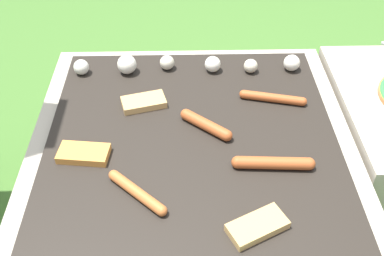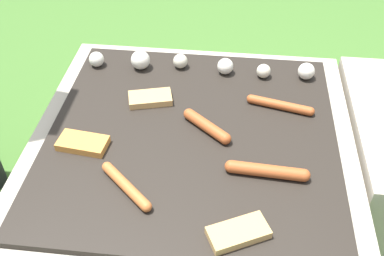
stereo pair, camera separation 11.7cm
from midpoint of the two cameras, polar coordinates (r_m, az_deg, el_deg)
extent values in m
plane|color=#3D6628|center=(1.49, 2.29, -12.48)|extent=(14.00, 14.00, 0.00)
cube|color=#A89E8C|center=(1.34, 2.52, -7.59)|extent=(0.86, 0.86, 0.39)
cube|color=black|center=(1.19, 2.81, -1.16)|extent=(0.76, 0.76, 0.02)
cylinder|color=#A34C23|center=(1.18, 4.70, 0.13)|extent=(0.12, 0.11, 0.03)
sphere|color=#A34C23|center=(1.22, 2.36, 1.67)|extent=(0.03, 0.03, 0.03)
sphere|color=#A34C23|center=(1.15, 7.18, -1.50)|extent=(0.03, 0.03, 0.03)
cylinder|color=#B7602D|center=(1.04, -5.21, -7.50)|extent=(0.13, 0.12, 0.02)
sphere|color=#B7602D|center=(1.09, -7.72, -5.07)|extent=(0.02, 0.02, 0.02)
sphere|color=#B7602D|center=(1.00, -2.46, -10.12)|extent=(0.02, 0.02, 0.02)
cylinder|color=#A34C23|center=(1.29, 13.70, 2.74)|extent=(0.17, 0.06, 0.02)
sphere|color=#A34C23|center=(1.29, 10.09, 3.57)|extent=(0.02, 0.02, 0.02)
sphere|color=#A34C23|center=(1.29, 17.33, 1.91)|extent=(0.02, 0.02, 0.02)
cylinder|color=#A34C23|center=(1.09, 12.56, -5.48)|extent=(0.17, 0.04, 0.03)
sphere|color=#A34C23|center=(1.09, 8.05, -5.00)|extent=(0.03, 0.03, 0.03)
sphere|color=#A34C23|center=(1.10, 17.01, -5.92)|extent=(0.03, 0.03, 0.03)
cube|color=tan|center=(0.98, 9.41, -13.17)|extent=(0.14, 0.11, 0.02)
cube|color=#D18438|center=(1.16, -10.92, -2.04)|extent=(0.13, 0.08, 0.02)
cube|color=tan|center=(1.28, -2.73, 3.67)|extent=(0.13, 0.09, 0.02)
sphere|color=silver|center=(1.43, -9.75, 8.51)|extent=(0.05, 0.05, 0.05)
sphere|color=silver|center=(1.40, -4.19, 8.53)|extent=(0.06, 0.06, 0.06)
sphere|color=beige|center=(1.41, 0.91, 8.40)|extent=(0.05, 0.05, 0.05)
sphere|color=silver|center=(1.39, 6.67, 7.71)|extent=(0.05, 0.05, 0.05)
sphere|color=beige|center=(1.39, 11.48, 7.01)|extent=(0.04, 0.04, 0.04)
sphere|color=silver|center=(1.42, 16.64, 6.84)|extent=(0.05, 0.05, 0.05)
camera|label=1|loc=(0.06, -87.13, 2.60)|focal=42.00mm
camera|label=2|loc=(0.06, 92.87, -2.60)|focal=42.00mm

